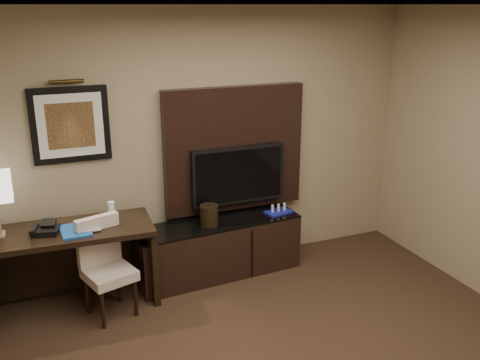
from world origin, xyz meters
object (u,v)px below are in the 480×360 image
ice_bucket (209,215)px  minibar_tray (278,209)px  credenza (218,248)px  desk_chair (109,273)px  tv (238,175)px  desk_phone (45,227)px  water_bottle (112,211)px  desk (73,269)px

ice_bucket → minibar_tray: (0.79, 0.02, -0.05)m
credenza → desk_chair: size_ratio=2.05×
tv → ice_bucket: size_ratio=4.83×
desk_phone → minibar_tray: size_ratio=0.81×
water_bottle → ice_bucket: size_ratio=0.90×
water_bottle → minibar_tray: bearing=1.2°
desk_phone → credenza: bearing=19.7°
desk_chair → minibar_tray: size_ratio=3.06×
ice_bucket → desk: bearing=-177.4°
desk_chair → credenza: bearing=0.4°
desk_chair → minibar_tray: (1.85, 0.35, 0.22)m
tv → ice_bucket: bearing=-155.1°
tv → ice_bucket: tv is taller
desk_chair → desk_phone: bearing=136.5°
credenza → tv: 0.79m
water_bottle → ice_bucket: bearing=1.0°
credenza → ice_bucket: (-0.11, -0.04, 0.40)m
credenza → ice_bucket: 0.41m
desk_chair → ice_bucket: desk_chair is taller
ice_bucket → desk_phone: bearing=-176.9°
credenza → ice_bucket: ice_bucket is taller
desk → desk_phone: desk_phone is taller
desk_phone → minibar_tray: desk_phone is taller
water_bottle → ice_bucket: (0.95, 0.02, -0.19)m
credenza → minibar_tray: minibar_tray is taller
desk_chair → ice_bucket: (1.06, 0.32, 0.28)m
ice_bucket → desk_chair: bearing=-163.0°
ice_bucket → minibar_tray: 0.79m
minibar_tray → ice_bucket: bearing=-178.4°
credenza → desk_phone: 1.74m
desk_phone → tv: bearing=23.2°
desk_chair → water_bottle: (0.11, 0.31, 0.47)m
tv → desk_chair: (-1.45, -0.50, -0.60)m
tv → desk_chair: size_ratio=1.20×
credenza → desk: bearing=-179.7°
desk_phone → minibar_tray: bearing=18.1°
minibar_tray → desk_phone: bearing=-177.4°
minibar_tray → desk_chair: bearing=-169.4°
credenza → ice_bucket: bearing=-163.7°
tv → minibar_tray: (0.40, -0.16, -0.38)m
desk → minibar_tray: (2.14, 0.08, 0.24)m
desk_phone → water_bottle: bearing=22.0°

